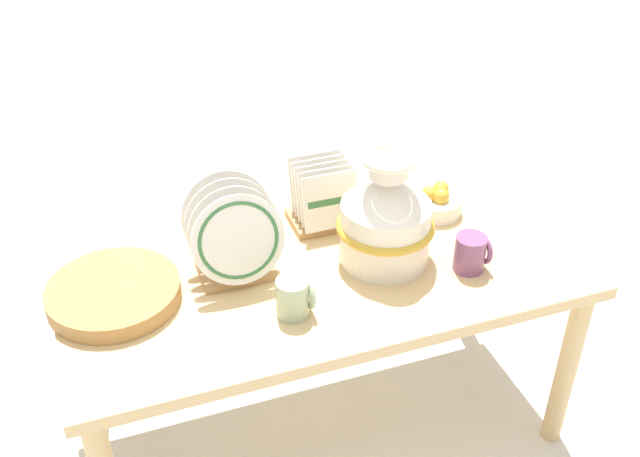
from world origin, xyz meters
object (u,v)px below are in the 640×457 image
(ceramic_vase, at_px, (386,216))
(wicker_charger_stack, at_px, (114,293))
(mug_sage_glaze, at_px, (295,297))
(fruit_bowl, at_px, (435,202))
(dish_rack_square_plates, at_px, (323,202))
(mug_plum_glaze, at_px, (471,253))
(dish_rack_round_plates, at_px, (234,239))

(ceramic_vase, bearing_deg, wicker_charger_stack, 174.94)
(mug_sage_glaze, height_order, fruit_bowl, mug_sage_glaze)
(dish_rack_square_plates, distance_m, mug_plum_glaze, 0.44)
(dish_rack_round_plates, distance_m, wicker_charger_stack, 0.32)
(ceramic_vase, xyz_separation_m, mug_plum_glaze, (0.19, -0.11, -0.08))
(ceramic_vase, bearing_deg, fruit_bowl, 34.48)
(mug_sage_glaze, bearing_deg, ceramic_vase, 24.38)
(mug_sage_glaze, bearing_deg, fruit_bowl, 29.11)
(dish_rack_round_plates, xyz_separation_m, mug_plum_glaze, (0.58, -0.18, -0.06))
(wicker_charger_stack, relative_size, fruit_bowl, 2.17)
(wicker_charger_stack, xyz_separation_m, mug_sage_glaze, (0.40, -0.19, 0.03))
(mug_plum_glaze, bearing_deg, mug_sage_glaze, -177.91)
(ceramic_vase, xyz_separation_m, fruit_bowl, (0.23, 0.16, -0.10))
(ceramic_vase, xyz_separation_m, dish_rack_round_plates, (-0.38, 0.06, -0.02))
(wicker_charger_stack, height_order, fruit_bowl, fruit_bowl)
(dish_rack_square_plates, bearing_deg, wicker_charger_stack, -165.13)
(ceramic_vase, distance_m, fruit_bowl, 0.30)
(mug_plum_glaze, height_order, fruit_bowl, mug_plum_glaze)
(wicker_charger_stack, bearing_deg, mug_plum_glaze, -11.12)
(dish_rack_round_plates, relative_size, mug_sage_glaze, 2.59)
(dish_rack_square_plates, height_order, wicker_charger_stack, dish_rack_square_plates)
(dish_rack_square_plates, relative_size, mug_sage_glaze, 1.89)
(mug_plum_glaze, bearing_deg, ceramic_vase, 149.88)
(dish_rack_square_plates, xyz_separation_m, mug_sage_glaze, (-0.20, -0.35, -0.02))
(wicker_charger_stack, relative_size, mug_plum_glaze, 3.32)
(dish_rack_round_plates, bearing_deg, fruit_bowl, 8.70)
(mug_plum_glaze, distance_m, fruit_bowl, 0.27)
(ceramic_vase, height_order, dish_rack_square_plates, ceramic_vase)
(ceramic_vase, xyz_separation_m, dish_rack_square_plates, (-0.09, 0.22, -0.07))
(dish_rack_round_plates, xyz_separation_m, fruit_bowl, (0.61, 0.09, -0.08))
(dish_rack_square_plates, distance_m, mug_sage_glaze, 0.40)
(dish_rack_square_plates, relative_size, mug_plum_glaze, 1.89)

